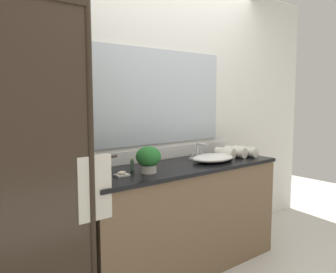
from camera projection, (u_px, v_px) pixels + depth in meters
The scene contains 14 objects.
ground_plane at pixel (182, 268), 2.94m from camera, with size 8.00×8.00×0.00m, color silver.
wall_back_with_mirror at pixel (157, 115), 3.06m from camera, with size 4.40×0.06×2.60m.
vanity_cabinet at pixel (181, 217), 2.90m from camera, with size 1.80×0.58×0.90m.
shower_enclosure at pixel (31, 177), 1.89m from camera, with size 1.20×0.59×2.00m.
sink_basin at pixel (213, 158), 2.99m from camera, with size 0.41×0.29×0.07m, color white.
faucet at pixel (198, 153), 3.13m from camera, with size 0.17×0.14×0.15m.
potted_plant at pixel (148, 158), 2.54m from camera, with size 0.19×0.19×0.20m.
soap_dish at pixel (122, 174), 2.44m from camera, with size 0.10×0.07×0.04m.
amenity_bottle_conditioner at pixel (107, 165), 2.60m from camera, with size 0.03×0.03×0.10m.
amenity_bottle_body_wash at pixel (132, 165), 2.62m from camera, with size 0.03×0.03×0.09m.
amenity_bottle_lotion at pixel (92, 166), 2.56m from camera, with size 0.03×0.03×0.10m.
rolled_towel_near_edge at pixel (245, 151), 3.28m from camera, with size 0.10×0.10×0.25m, color silver.
rolled_towel_middle at pixel (235, 152), 3.22m from camera, with size 0.10×0.10×0.21m, color silver.
rolled_towel_far_edge at pixel (225, 153), 3.18m from camera, with size 0.10×0.10×0.18m, color silver.
Camera 1 is at (-1.84, -2.11, 1.45)m, focal length 36.60 mm.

